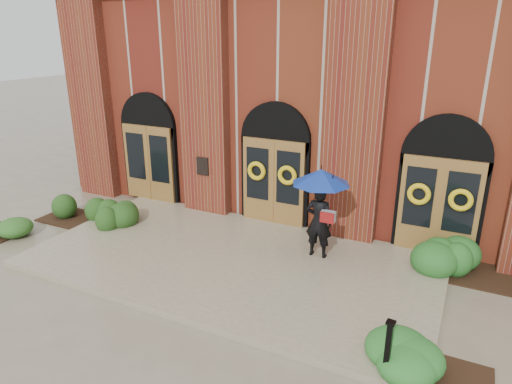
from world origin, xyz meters
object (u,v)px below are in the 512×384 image
Objects in this scene: metal_post at (388,348)px; hedge_wall_left at (87,211)px; hedge_wall_right at (485,262)px; man_with_umbrella at (320,196)px.

metal_post is 9.92m from hedge_wall_left.
hedge_wall_left is at bearing -171.14° from hedge_wall_right.
hedge_wall_right is (10.90, 1.70, 0.03)m from hedge_wall_left.
man_with_umbrella reaches higher than hedge_wall_left.
man_with_umbrella is 4.15m from hedge_wall_right.
hedge_wall_right is at bearing 8.86° from hedge_wall_left.
metal_post reaches higher than hedge_wall_right.
hedge_wall_left is at bearing 163.30° from metal_post.
hedge_wall_right is at bearing -166.79° from man_with_umbrella.
man_with_umbrella reaches higher than hedge_wall_right.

